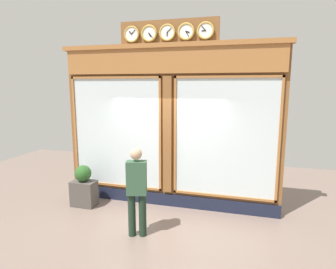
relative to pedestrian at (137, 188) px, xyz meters
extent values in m
cube|color=brown|center=(-0.18, -1.64, 0.86)|extent=(4.98, 0.30, 3.58)
cube|color=#191E33|center=(-0.18, -1.47, -0.79)|extent=(4.98, 0.08, 0.28)
cube|color=#A56936|center=(-0.18, -1.45, 2.38)|extent=(4.88, 0.08, 0.54)
cube|color=#A56936|center=(-0.18, -1.47, 2.70)|extent=(5.08, 0.20, 0.10)
cube|color=silver|center=(-1.45, -1.47, 0.74)|extent=(2.14, 0.02, 2.54)
cube|color=#A56936|center=(-1.45, -1.45, 2.03)|extent=(2.24, 0.04, 0.05)
cube|color=#A56936|center=(-1.45, -1.45, -0.56)|extent=(2.24, 0.04, 0.05)
cube|color=#A56936|center=(-2.54, -1.45, 0.74)|extent=(0.05, 0.04, 2.64)
cube|color=#A56936|center=(-0.35, -1.45, 0.74)|extent=(0.05, 0.04, 2.64)
cube|color=silver|center=(1.09, -1.47, 0.74)|extent=(2.14, 0.02, 2.54)
cube|color=#A56936|center=(1.09, -1.45, 2.03)|extent=(2.24, 0.04, 0.05)
cube|color=#A56936|center=(1.09, -1.45, -0.56)|extent=(2.24, 0.04, 0.05)
cube|color=#A56936|center=(2.19, -1.45, 0.74)|extent=(0.05, 0.04, 2.64)
cube|color=#A56936|center=(0.00, -1.45, 0.74)|extent=(0.05, 0.04, 2.64)
cube|color=brown|center=(-0.18, -1.46, 0.74)|extent=(0.20, 0.10, 2.64)
cube|color=brown|center=(-0.18, -1.51, 2.96)|extent=(2.17, 0.06, 0.55)
cylinder|color=white|center=(-0.99, -1.43, 2.96)|extent=(0.29, 0.02, 0.29)
torus|color=gold|center=(-0.99, -1.42, 2.96)|extent=(0.35, 0.04, 0.35)
cube|color=black|center=(-0.95, -1.41, 2.95)|extent=(0.08, 0.01, 0.02)
cube|color=black|center=(-0.95, -1.41, 3.00)|extent=(0.09, 0.01, 0.10)
sphere|color=black|center=(-0.99, -1.41, 2.96)|extent=(0.02, 0.02, 0.02)
cylinder|color=white|center=(-0.58, -1.43, 2.96)|extent=(0.29, 0.02, 0.29)
torus|color=gold|center=(-0.58, -1.42, 2.96)|extent=(0.36, 0.05, 0.36)
cube|color=black|center=(-0.62, -1.41, 2.95)|extent=(0.08, 0.01, 0.04)
cube|color=black|center=(-0.61, -1.41, 2.91)|extent=(0.07, 0.01, 0.11)
sphere|color=black|center=(-0.58, -1.41, 2.96)|extent=(0.02, 0.02, 0.02)
cylinder|color=white|center=(-0.18, -1.43, 2.96)|extent=(0.29, 0.02, 0.29)
torus|color=gold|center=(-0.18, -1.42, 2.96)|extent=(0.35, 0.04, 0.35)
cube|color=black|center=(-0.18, -1.41, 2.92)|extent=(0.02, 0.01, 0.08)
cube|color=black|center=(-0.22, -1.41, 3.00)|extent=(0.10, 0.01, 0.09)
sphere|color=black|center=(-0.18, -1.41, 2.96)|extent=(0.02, 0.02, 0.02)
cylinder|color=white|center=(0.23, -1.43, 2.96)|extent=(0.29, 0.02, 0.29)
torus|color=gold|center=(0.23, -1.42, 2.96)|extent=(0.36, 0.05, 0.36)
cube|color=black|center=(0.21, -1.41, 2.92)|extent=(0.05, 0.01, 0.08)
cube|color=black|center=(0.19, -1.41, 2.91)|extent=(0.09, 0.01, 0.10)
sphere|color=black|center=(0.23, -1.41, 2.96)|extent=(0.02, 0.02, 0.02)
cylinder|color=white|center=(0.63, -1.43, 2.96)|extent=(0.29, 0.02, 0.29)
torus|color=gold|center=(0.63, -1.42, 2.96)|extent=(0.35, 0.04, 0.35)
cube|color=black|center=(0.66, -1.41, 2.99)|extent=(0.06, 0.01, 0.07)
cube|color=black|center=(0.59, -1.41, 3.00)|extent=(0.10, 0.01, 0.09)
sphere|color=black|center=(0.63, -1.41, 2.96)|extent=(0.02, 0.02, 0.02)
cylinder|color=#1C2F21|center=(0.10, 0.03, -0.52)|extent=(0.14, 0.14, 0.82)
cylinder|color=#1C2F21|center=(-0.10, -0.03, -0.52)|extent=(0.14, 0.14, 0.82)
cube|color=#33563D|center=(0.00, 0.00, 0.20)|extent=(0.40, 0.30, 0.62)
sphere|color=tan|center=(0.00, 0.00, 0.65)|extent=(0.22, 0.22, 0.22)
cube|color=#4C4742|center=(1.71, -0.94, -0.63)|extent=(0.56, 0.36, 0.59)
sphere|color=#285623|center=(1.71, -0.94, -0.15)|extent=(0.38, 0.38, 0.38)
camera|label=1|loc=(-1.91, 4.68, 1.87)|focal=30.77mm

